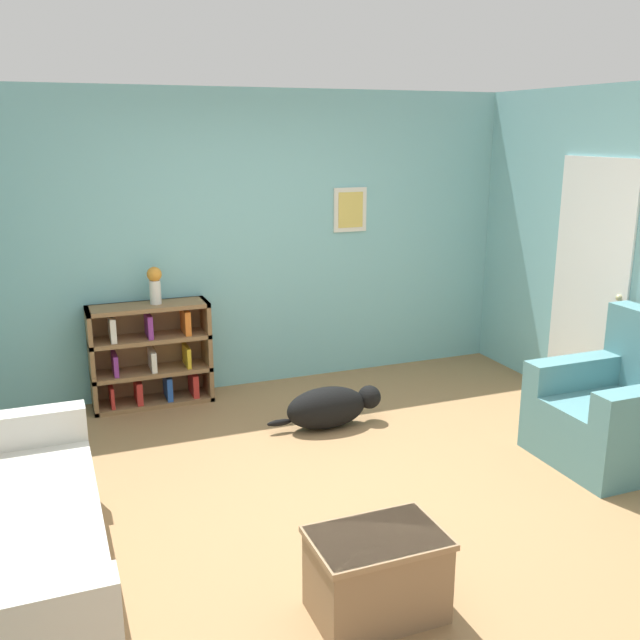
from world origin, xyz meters
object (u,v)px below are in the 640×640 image
object	(u,v)px
coffee_table	(377,572)
dog	(330,407)
bookshelf	(151,355)
vase	(155,283)
recliner_chair	(620,411)

from	to	relation	value
coffee_table	dog	world-z (taller)	coffee_table
coffee_table	bookshelf	bearing A→B (deg)	100.06
vase	bookshelf	bearing A→B (deg)	161.90
coffee_table	dog	size ratio (longest dim) A/B	0.68
recliner_chair	dog	world-z (taller)	recliner_chair
bookshelf	recliner_chair	distance (m)	3.68
bookshelf	vase	bearing A→B (deg)	-18.10
bookshelf	coffee_table	size ratio (longest dim) A/B	1.56
dog	vase	xyz separation A→B (m)	(-1.14, 1.02, 0.87)
dog	vase	distance (m)	1.76
bookshelf	coffee_table	world-z (taller)	bookshelf
bookshelf	dog	world-z (taller)	bookshelf
coffee_table	vase	world-z (taller)	vase
bookshelf	recliner_chair	size ratio (longest dim) A/B	0.97
recliner_chair	vase	distance (m)	3.68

